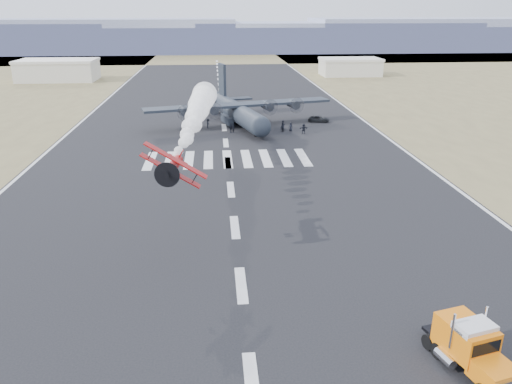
{
  "coord_description": "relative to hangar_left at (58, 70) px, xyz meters",
  "views": [
    {
      "loc": [
        -1.87,
        -25.2,
        22.22
      ],
      "look_at": [
        2.28,
        23.94,
        4.0
      ],
      "focal_mm": 35.0,
      "sensor_mm": 36.0,
      "label": 1
    }
  ],
  "objects": [
    {
      "name": "crew_a",
      "position": [
        53.73,
        -77.08,
        -2.56
      ],
      "size": [
        0.63,
        0.71,
        1.7
      ],
      "primitive_type": "imported",
      "rotation": [
        0.0,
        0.0,
        1.36
      ],
      "color": "black",
      "rests_on": "ground"
    },
    {
      "name": "ground",
      "position": [
        52.0,
        -145.0,
        -3.41
      ],
      "size": [
        500.0,
        500.0,
        0.0
      ],
      "primitive_type": "plane",
      "color": "black",
      "rests_on": "ground"
    },
    {
      "name": "crew_b",
      "position": [
        63.01,
        -77.67,
        -2.48
      ],
      "size": [
        0.83,
        1.04,
        1.86
      ],
      "primitive_type": "imported",
      "rotation": [
        0.0,
        0.0,
        5.06
      ],
      "color": "black",
      "rests_on": "ground"
    },
    {
      "name": "support_vehicle",
      "position": [
        71.74,
        -69.4,
        -2.8
      ],
      "size": [
        4.76,
        3.08,
        1.22
      ],
      "primitive_type": "imported",
      "rotation": [
        0.0,
        0.0,
        1.31
      ],
      "color": "black",
      "rests_on": "ground"
    },
    {
      "name": "smoke_trail",
      "position": [
        48.1,
        -96.16,
        5.45
      ],
      "size": [
        4.56,
        36.84,
        4.01
      ],
      "rotation": [
        0.0,
        0.0,
        -0.06
      ],
      "color": "white"
    },
    {
      "name": "crew_c",
      "position": [
        48.86,
        -73.03,
        -2.51
      ],
      "size": [
        0.71,
        1.22,
        1.79
      ],
      "primitive_type": "imported",
      "rotation": [
        0.0,
        0.0,
        1.42
      ],
      "color": "black",
      "rests_on": "ground"
    },
    {
      "name": "crew_f",
      "position": [
        66.81,
        -79.24,
        -2.48
      ],
      "size": [
        1.72,
        0.59,
        1.85
      ],
      "primitive_type": "imported",
      "rotation": [
        0.0,
        0.0,
        3.16
      ],
      "color": "black",
      "rests_on": "ground"
    },
    {
      "name": "runway_markings",
      "position": [
        52.0,
        -85.0,
        -3.4
      ],
      "size": [
        60.0,
        260.0,
        0.01
      ],
      "primitive_type": null,
      "color": "silver",
      "rests_on": "ground"
    },
    {
      "name": "aerobatic_biplane",
      "position": [
        46.19,
        -126.07,
        5.18
      ],
      "size": [
        5.62,
        5.73,
        4.47
      ],
      "rotation": [
        0.0,
        0.53,
        -0.06
      ],
      "color": "#AF0B0D"
    },
    {
      "name": "crew_g",
      "position": [
        56.16,
        -73.41,
        -2.57
      ],
      "size": [
        0.54,
        0.64,
        1.67
      ],
      "primitive_type": "imported",
      "rotation": [
        0.0,
        0.0,
        4.77
      ],
      "color": "black",
      "rests_on": "ground"
    },
    {
      "name": "crew_e",
      "position": [
        64.69,
        -77.03,
        -2.6
      ],
      "size": [
        0.93,
        0.79,
        1.62
      ],
      "primitive_type": "imported",
      "rotation": [
        0.0,
        0.0,
        5.8
      ],
      "color": "black",
      "rests_on": "ground"
    },
    {
      "name": "semi_truck",
      "position": [
        66.16,
        -144.8,
        -1.68
      ],
      "size": [
        4.12,
        8.01,
        3.52
      ],
      "rotation": [
        0.0,
        0.0,
        0.25
      ],
      "color": "black",
      "rests_on": "ground"
    },
    {
      "name": "hangar_right",
      "position": [
        98.0,
        5.0,
        -0.4
      ],
      "size": [
        20.5,
        12.5,
        5.9
      ],
      "color": "beige",
      "rests_on": "ground"
    },
    {
      "name": "transport_aircraft",
      "position": [
        54.71,
        -69.94,
        -0.58
      ],
      "size": [
        37.66,
        30.78,
        10.99
      ],
      "rotation": [
        0.0,
        0.0,
        0.25
      ],
      "color": "black",
      "rests_on": "ground"
    },
    {
      "name": "hangar_left",
      "position": [
        0.0,
        0.0,
        0.0
      ],
      "size": [
        24.5,
        14.5,
        6.7
      ],
      "color": "beige",
      "rests_on": "ground"
    },
    {
      "name": "crew_d",
      "position": [
        53.17,
        -77.38,
        -2.54
      ],
      "size": [
        1.1,
        1.06,
        1.73
      ],
      "primitive_type": "imported",
      "rotation": [
        0.0,
        0.0,
        0.74
      ],
      "color": "black",
      "rests_on": "ground"
    },
    {
      "name": "ridge_seg_f",
      "position": [
        182.0,
        115.0,
        5.09
      ],
      "size": [
        150.0,
        50.0,
        17.0
      ],
      "primitive_type": "cube",
      "color": "#8990AE",
      "rests_on": "ground"
    },
    {
      "name": "ridge_seg_d",
      "position": [
        52.0,
        115.0,
        3.09
      ],
      "size": [
        150.0,
        50.0,
        13.0
      ],
      "primitive_type": "cube",
      "color": "#8990AE",
      "rests_on": "ground"
    },
    {
      "name": "ridge_seg_e",
      "position": [
        117.0,
        115.0,
        4.09
      ],
      "size": [
        150.0,
        50.0,
        15.0
      ],
      "primitive_type": "cube",
      "color": "#8990AE",
      "rests_on": "ground"
    },
    {
      "name": "ridge_seg_c",
      "position": [
        -13.0,
        115.0,
        5.09
      ],
      "size": [
        150.0,
        50.0,
        17.0
      ],
      "primitive_type": "cube",
      "color": "#8990AE",
      "rests_on": "ground"
    },
    {
      "name": "scrub_far",
      "position": [
        52.0,
        85.0,
        -3.41
      ],
      "size": [
        500.0,
        80.0,
        0.0
      ],
      "primitive_type": "cube",
      "color": "olive",
      "rests_on": "ground"
    },
    {
      "name": "crew_h",
      "position": [
        63.38,
        -75.85,
        -2.49
      ],
      "size": [
        1.02,
        0.81,
        1.83
      ],
      "primitive_type": "imported",
      "rotation": [
        0.0,
        0.0,
        0.34
      ],
      "color": "black",
      "rests_on": "ground"
    }
  ]
}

